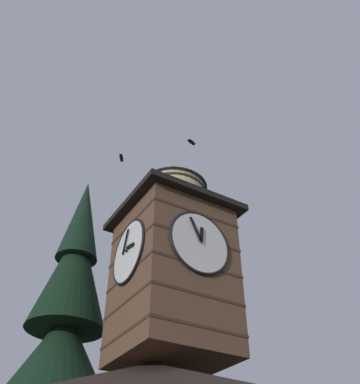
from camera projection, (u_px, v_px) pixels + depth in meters
The scene contains 4 objects.
clock_tower at pixel (173, 261), 16.99m from camera, with size 4.37×4.37×8.68m.
pine_tree_behind at pixel (57, 376), 16.78m from camera, with size 5.99×5.99×15.98m.
flying_bird_high at pixel (191, 142), 26.87m from camera, with size 0.62×0.38×0.17m.
flying_bird_low at pixel (121, 158), 22.75m from camera, with size 0.43×0.56×0.12m.
Camera 1 is at (5.80, 11.37, 1.91)m, focal length 41.56 mm.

